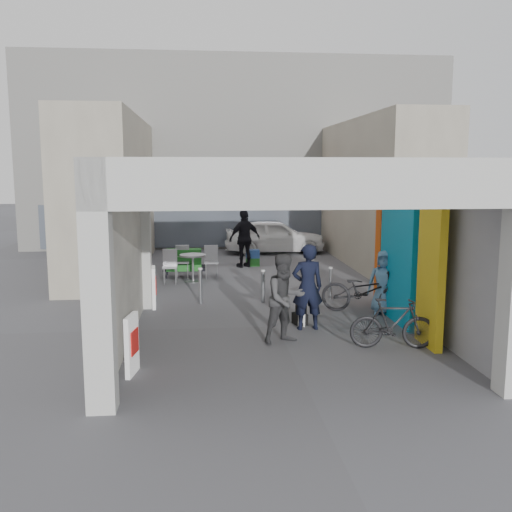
{
  "coord_description": "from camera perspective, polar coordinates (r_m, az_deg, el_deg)",
  "views": [
    {
      "loc": [
        -1.6,
        -11.75,
        3.35
      ],
      "look_at": [
        -0.35,
        1.0,
        1.38
      ],
      "focal_mm": 40.0,
      "sensor_mm": 36.0,
      "label": 1
    }
  ],
  "objects": [
    {
      "name": "plaza_bldg_right",
      "position": [
        20.21,
        12.05,
        6.14
      ],
      "size": [
        2.0,
        9.0,
        5.0
      ],
      "primitive_type": "cube",
      "color": "#A9A18C",
      "rests_on": "ground"
    },
    {
      "name": "arcade_canopy",
      "position": [
        11.18,
        5.48,
        3.31
      ],
      "size": [
        6.4,
        6.45,
        6.4
      ],
      "color": "#B7B7B3",
      "rests_on": "ground"
    },
    {
      "name": "white_van",
      "position": [
        22.76,
        1.88,
        1.99
      ],
      "size": [
        4.02,
        1.72,
        1.35
      ],
      "primitive_type": "imported",
      "rotation": [
        0.0,
        0.0,
        1.54
      ],
      "color": "white",
      "rests_on": "ground"
    },
    {
      "name": "crate_stack",
      "position": [
        19.8,
        -0.33,
        -0.18
      ],
      "size": [
        0.45,
        0.35,
        0.56
      ],
      "rotation": [
        0.0,
        0.0,
        0.01
      ],
      "color": "#19581E",
      "rests_on": "ground"
    },
    {
      "name": "plaza_bldg_left",
      "position": [
        19.48,
        -14.22,
        5.97
      ],
      "size": [
        2.0,
        9.0,
        5.0
      ],
      "primitive_type": "cube",
      "color": "#A9A18C",
      "rests_on": "ground"
    },
    {
      "name": "man_crates",
      "position": [
        19.45,
        -1.14,
        1.75
      ],
      "size": [
        1.25,
        0.91,
        1.97
      ],
      "primitive_type": "imported",
      "rotation": [
        0.0,
        0.0,
        3.56
      ],
      "color": "black",
      "rests_on": "ground"
    },
    {
      "name": "man_elderly",
      "position": [
        13.52,
        12.64,
        -2.59
      ],
      "size": [
        0.85,
        0.71,
        1.49
      ],
      "primitive_type": "imported",
      "rotation": [
        0.0,
        0.0,
        -0.38
      ],
      "color": "#5D8DB5",
      "rests_on": "ground"
    },
    {
      "name": "far_building",
      "position": [
        25.8,
        -2.06,
        10.16
      ],
      "size": [
        18.0,
        4.08,
        8.0
      ],
      "color": "silver",
      "rests_on": "ground"
    },
    {
      "name": "advert_board_far",
      "position": [
        14.05,
        -10.16,
        -3.08
      ],
      "size": [
        0.13,
        0.55,
        1.0
      ],
      "rotation": [
        0.0,
        0.0,
        0.07
      ],
      "color": "white",
      "rests_on": "ground"
    },
    {
      "name": "bollard_right",
      "position": [
        14.92,
        7.46,
        -2.72
      ],
      "size": [
        0.09,
        0.09,
        0.81
      ],
      "primitive_type": "cylinder",
      "color": "gray",
      "rests_on": "ground"
    },
    {
      "name": "produce_stand",
      "position": [
        17.94,
        -7.2,
        -1.0
      ],
      "size": [
        1.29,
        0.7,
        0.85
      ],
      "rotation": [
        0.0,
        0.0,
        -0.06
      ],
      "color": "black",
      "rests_on": "ground"
    },
    {
      "name": "cafe_set",
      "position": [
        17.4,
        -6.74,
        -1.25
      ],
      "size": [
        1.65,
        1.33,
        1.0
      ],
      "rotation": [
        0.0,
        0.0,
        -0.26
      ],
      "color": "#9A9A9F",
      "rests_on": "ground"
    },
    {
      "name": "ground",
      "position": [
        12.32,
        2.1,
        -7.05
      ],
      "size": [
        90.0,
        90.0,
        0.0
      ],
      "primitive_type": "plane",
      "color": "#504F54",
      "rests_on": "ground"
    },
    {
      "name": "advert_board_near",
      "position": [
        9.64,
        -12.29,
        -8.63
      ],
      "size": [
        0.18,
        0.56,
        1.0
      ],
      "rotation": [
        0.0,
        0.0,
        -0.18
      ],
      "color": "white",
      "rests_on": "ground"
    },
    {
      "name": "bollard_center",
      "position": [
        14.39,
        0.71,
        -3.07
      ],
      "size": [
        0.09,
        0.09,
        0.81
      ],
      "primitive_type": "cylinder",
      "color": "gray",
      "rests_on": "ground"
    },
    {
      "name": "bicycle_rear",
      "position": [
        11.04,
        13.52,
        -6.58
      ],
      "size": [
        1.65,
        0.67,
        0.96
      ],
      "primitive_type": "imported",
      "rotation": [
        0.0,
        0.0,
        1.43
      ],
      "color": "black",
      "rests_on": "ground"
    },
    {
      "name": "man_back_turned",
      "position": [
        11.03,
        2.93,
        -4.27
      ],
      "size": [
        1.04,
        0.94,
        1.74
      ],
      "primitive_type": "imported",
      "rotation": [
        0.0,
        0.0,
        0.41
      ],
      "color": "#3D3D40",
      "rests_on": "ground"
    },
    {
      "name": "man_with_dog",
      "position": [
        11.95,
        5.17,
        -3.1
      ],
      "size": [
        0.69,
        0.48,
        1.81
      ],
      "primitive_type": "imported",
      "rotation": [
        0.0,
        0.0,
        3.21
      ],
      "color": "black",
      "rests_on": "ground"
    },
    {
      "name": "bicycle_front",
      "position": [
        13.51,
        10.83,
        -3.45
      ],
      "size": [
        2.15,
        1.52,
        1.07
      ],
      "primitive_type": "imported",
      "rotation": [
        0.0,
        0.0,
        1.13
      ],
      "color": "black",
      "rests_on": "ground"
    },
    {
      "name": "bollard_left",
      "position": [
        14.29,
        -5.58,
        -3.03
      ],
      "size": [
        0.09,
        0.09,
        0.89
      ],
      "primitive_type": "cylinder",
      "color": "gray",
      "rests_on": "ground"
    },
    {
      "name": "border_collie",
      "position": [
        12.37,
        4.48,
        -5.74
      ],
      "size": [
        0.24,
        0.48,
        0.66
      ],
      "rotation": [
        0.0,
        0.0,
        0.28
      ],
      "color": "black",
      "rests_on": "ground"
    }
  ]
}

